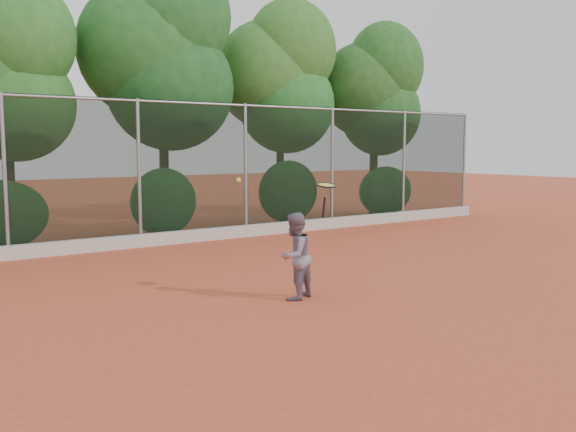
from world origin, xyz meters
TOP-DOWN VIEW (x-y plane):
  - ground at (0.00, 0.00)m, footprint 80.00×80.00m
  - concrete_curb at (0.00, 6.82)m, footprint 24.00×0.20m
  - tennis_player at (-0.25, 0.48)m, footprint 0.80×0.72m
  - chainlink_fence at (-0.00, 7.00)m, footprint 24.09×0.09m
  - foliage_backdrop at (-0.55, 8.98)m, footprint 23.70×3.63m
  - tennis_racket at (0.24, 0.32)m, footprint 0.37×0.37m
  - tennis_ball_in_flight at (-1.35, 0.34)m, footprint 0.06×0.06m

SIDE VIEW (x-z plane):
  - ground at x=0.00m, z-range 0.00..0.00m
  - concrete_curb at x=0.00m, z-range 0.00..0.30m
  - tennis_player at x=-0.25m, z-range 0.00..1.36m
  - tennis_racket at x=0.24m, z-range 1.46..2.02m
  - chainlink_fence at x=0.00m, z-range 0.11..3.61m
  - tennis_ball_in_flight at x=-1.35m, z-range 1.88..1.94m
  - foliage_backdrop at x=-0.55m, z-range 0.63..8.18m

